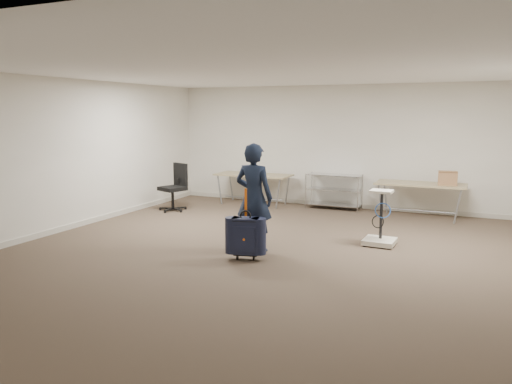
% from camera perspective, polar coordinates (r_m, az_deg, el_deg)
% --- Properties ---
extents(ground, '(9.00, 9.00, 0.00)m').
position_cam_1_polar(ground, '(7.69, 0.46, -7.36)').
color(ground, '#453329').
rests_on(ground, ground).
extents(room_shell, '(8.00, 9.00, 9.00)m').
position_cam_1_polar(room_shell, '(8.92, 4.03, -4.74)').
color(room_shell, silver).
rests_on(room_shell, ground).
extents(folding_table_left, '(1.80, 0.75, 0.73)m').
position_cam_1_polar(folding_table_left, '(11.85, -0.30, 1.81)').
color(folding_table_left, tan).
rests_on(folding_table_left, ground).
extents(folding_table_right, '(1.80, 0.75, 0.73)m').
position_cam_1_polar(folding_table_right, '(10.87, 18.27, 0.69)').
color(folding_table_right, tan).
rests_on(folding_table_right, ground).
extents(wire_shelf, '(1.22, 0.47, 0.80)m').
position_cam_1_polar(wire_shelf, '(11.48, 8.89, 0.27)').
color(wire_shelf, silver).
rests_on(wire_shelf, ground).
extents(person, '(0.64, 0.44, 1.71)m').
position_cam_1_polar(person, '(7.85, -0.24, -0.62)').
color(person, black).
rests_on(person, ground).
extents(suitcase, '(0.44, 0.32, 1.08)m').
position_cam_1_polar(suitcase, '(7.41, -1.20, -5.06)').
color(suitcase, '#162033').
rests_on(suitcase, ground).
extents(office_chair, '(0.64, 0.64, 1.05)m').
position_cam_1_polar(office_chair, '(11.33, -9.32, -0.48)').
color(office_chair, black).
rests_on(office_chair, ground).
extents(equipment_cart, '(0.52, 0.52, 0.92)m').
position_cam_1_polar(equipment_cart, '(8.53, 13.99, -4.31)').
color(equipment_cart, silver).
rests_on(equipment_cart, ground).
extents(cardboard_box, '(0.39, 0.30, 0.27)m').
position_cam_1_polar(cardboard_box, '(10.77, 21.05, 1.49)').
color(cardboard_box, brown).
rests_on(cardboard_box, folding_table_right).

